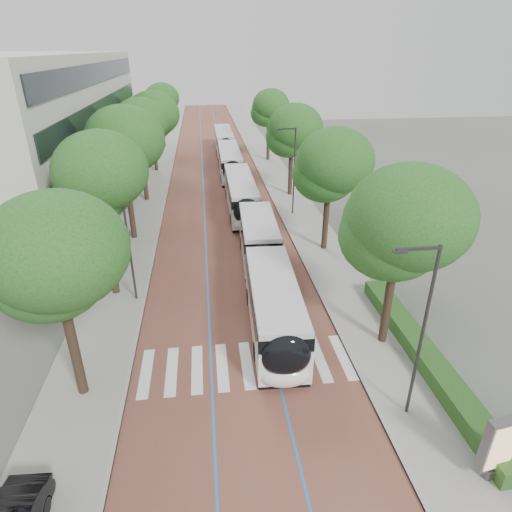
{
  "coord_description": "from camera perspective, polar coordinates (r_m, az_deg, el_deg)",
  "views": [
    {
      "loc": [
        -1.43,
        -15.9,
        14.43
      ],
      "look_at": [
        1.6,
        8.52,
        2.4
      ],
      "focal_mm": 30.0,
      "sensor_mm": 36.0,
      "label": 1
    }
  ],
  "objects": [
    {
      "name": "trees_left",
      "position": [
        42.61,
        -15.71,
        15.19
      ],
      "size": [
        6.41,
        60.39,
        10.15
      ],
      "color": "black",
      "rests_on": "ground"
    },
    {
      "name": "ad_panel",
      "position": [
        18.87,
        29.58,
        -21.24
      ],
      "size": [
        1.36,
        0.59,
        2.76
      ],
      "rotation": [
        0.0,
        0.0,
        0.15
      ],
      "color": "#59595B",
      "rests_on": "sidewalk_right"
    },
    {
      "name": "sidewalk_right",
      "position": [
        58.4,
        1.99,
        11.79
      ],
      "size": [
        4.0,
        140.0,
        0.12
      ],
      "primitive_type": "cube",
      "color": "gray",
      "rests_on": "ground"
    },
    {
      "name": "lamp_post_left",
      "position": [
        26.44,
        -16.66,
        1.95
      ],
      "size": [
        0.14,
        0.14,
        8.0
      ],
      "primitive_type": "cylinder",
      "color": "#2F2F32",
      "rests_on": "sidewalk_left"
    },
    {
      "name": "streetlight_near",
      "position": [
        17.99,
        21.08,
        -8.24
      ],
      "size": [
        1.82,
        0.2,
        8.0
      ],
      "color": "#2F2F32",
      "rests_on": "sidewalk_right"
    },
    {
      "name": "kerb_left",
      "position": [
        57.87,
        -11.19,
        11.19
      ],
      "size": [
        0.2,
        140.0,
        0.14
      ],
      "primitive_type": "cube",
      "color": "gray",
      "rests_on": "ground"
    },
    {
      "name": "kerb_right",
      "position": [
        58.14,
        0.1,
        11.74
      ],
      "size": [
        0.2,
        140.0,
        0.14
      ],
      "primitive_type": "cube",
      "color": "gray",
      "rests_on": "ground"
    },
    {
      "name": "office_building",
      "position": [
        48.04,
        -29.98,
        13.83
      ],
      "size": [
        18.11,
        40.0,
        14.0
      ],
      "color": "beige",
      "rests_on": "ground"
    },
    {
      "name": "streetlight_far",
      "position": [
        39.92,
        4.88,
        12.03
      ],
      "size": [
        1.82,
        0.2,
        8.0
      ],
      "color": "#2F2F32",
      "rests_on": "sidewalk_right"
    },
    {
      "name": "bus_queued_1",
      "position": [
        54.22,
        -3.51,
        12.35
      ],
      "size": [
        2.64,
        12.42,
        3.2
      ],
      "rotation": [
        0.0,
        0.0,
        -0.01
      ],
      "color": "white",
      "rests_on": "ground"
    },
    {
      "name": "bus_queued_2",
      "position": [
        67.26,
        -4.29,
        15.01
      ],
      "size": [
        2.58,
        12.4,
        3.2
      ],
      "rotation": [
        0.0,
        0.0,
        -0.0
      ],
      "color": "white",
      "rests_on": "ground"
    },
    {
      "name": "lane_line_right",
      "position": [
        57.8,
        -3.92,
        11.56
      ],
      "size": [
        0.12,
        126.0,
        0.01
      ],
      "primitive_type": "cube",
      "color": "#2166A8",
      "rests_on": "road"
    },
    {
      "name": "lead_bus",
      "position": [
        26.84,
        1.39,
        -2.44
      ],
      "size": [
        3.26,
        18.48,
        3.2
      ],
      "rotation": [
        0.0,
        0.0,
        -0.04
      ],
      "color": "black",
      "rests_on": "ground"
    },
    {
      "name": "trees_right",
      "position": [
        37.17,
        7.53,
        13.71
      ],
      "size": [
        5.96,
        47.47,
        9.23
      ],
      "color": "black",
      "rests_on": "ground"
    },
    {
      "name": "sidewalk_left",
      "position": [
        58.03,
        -13.1,
        11.05
      ],
      "size": [
        4.0,
        140.0,
        0.12
      ],
      "primitive_type": "cube",
      "color": "gray",
      "rests_on": "ground"
    },
    {
      "name": "hedge",
      "position": [
        23.6,
        21.61,
        -12.22
      ],
      "size": [
        1.2,
        14.0,
        0.8
      ],
      "primitive_type": "cube",
      "color": "#1E4216",
      "rests_on": "sidewalk_right"
    },
    {
      "name": "ground",
      "position": [
        21.52,
        -1.49,
        -16.07
      ],
      "size": [
        160.0,
        160.0,
        0.0
      ],
      "primitive_type": "plane",
      "color": "#51544C",
      "rests_on": "ground"
    },
    {
      "name": "lane_line_left",
      "position": [
        57.73,
        -7.16,
        11.4
      ],
      "size": [
        0.12,
        126.0,
        0.01
      ],
      "primitive_type": "cube",
      "color": "#2166A8",
      "rests_on": "road"
    },
    {
      "name": "road",
      "position": [
        57.75,
        -5.54,
        11.47
      ],
      "size": [
        11.0,
        140.0,
        0.02
      ],
      "primitive_type": "cube",
      "color": "brown",
      "rests_on": "ground"
    },
    {
      "name": "bus_queued_0",
      "position": [
        41.47,
        -2.0,
        8.05
      ],
      "size": [
        2.61,
        12.41,
        3.2
      ],
      "rotation": [
        0.0,
        0.0,
        -0.01
      ],
      "color": "white",
      "rests_on": "ground"
    },
    {
      "name": "zebra_crossing",
      "position": [
        22.26,
        -1.22,
        -14.27
      ],
      "size": [
        10.55,
        3.6,
        0.01
      ],
      "color": "silver",
      "rests_on": "ground"
    }
  ]
}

